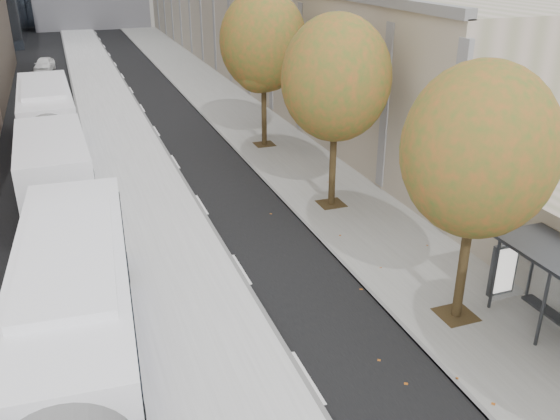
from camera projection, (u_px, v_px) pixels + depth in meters
name	position (u px, v px, depth m)	size (l,w,h in m)	color
bus_platform	(121.00, 138.00, 34.37)	(4.25, 150.00, 0.15)	#BCBCBC
sidewalk	(252.00, 126.00, 36.90)	(4.75, 150.00, 0.08)	gray
building_tan	(270.00, 10.00, 63.75)	(18.00, 92.00, 8.00)	gray
tree_c	(479.00, 151.00, 15.73)	(4.20, 4.20, 7.28)	black
tree_d	(336.00, 79.00, 23.37)	(4.40, 4.40, 7.60)	black
tree_e	(263.00, 42.00, 31.01)	(4.60, 4.60, 7.92)	black
bus_near	(71.00, 420.00, 11.59)	(4.03, 19.29, 3.19)	white
bus_far	(50.00, 134.00, 29.50)	(3.21, 18.87, 3.13)	white
distant_car	(44.00, 64.00, 53.04)	(1.45, 3.60, 1.23)	white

